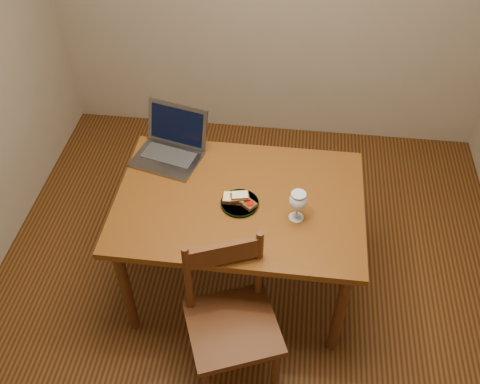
# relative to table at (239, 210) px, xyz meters

# --- Properties ---
(floor) EXTENTS (3.20, 3.20, 0.02)m
(floor) POSITION_rel_table_xyz_m (0.06, -0.04, -0.66)
(floor) COLOR black
(floor) RESTS_ON ground
(table) EXTENTS (1.30, 0.90, 0.74)m
(table) POSITION_rel_table_xyz_m (0.00, 0.00, 0.00)
(table) COLOR #4F280D
(table) RESTS_ON floor
(chair) EXTENTS (0.55, 0.54, 0.46)m
(chair) POSITION_rel_table_xyz_m (0.03, -0.56, -0.16)
(chair) COLOR #401C0D
(chair) RESTS_ON floor
(plate) EXTENTS (0.20, 0.20, 0.02)m
(plate) POSITION_rel_table_xyz_m (0.01, -0.04, 0.09)
(plate) COLOR black
(plate) RESTS_ON table
(sandwich_cheese) EXTENTS (0.11, 0.07, 0.03)m
(sandwich_cheese) POSITION_rel_table_xyz_m (-0.03, -0.03, 0.12)
(sandwich_cheese) COLOR #381E0C
(sandwich_cheese) RESTS_ON plate
(sandwich_tomato) EXTENTS (0.11, 0.11, 0.03)m
(sandwich_tomato) POSITION_rel_table_xyz_m (0.04, -0.05, 0.12)
(sandwich_tomato) COLOR #381E0C
(sandwich_tomato) RESTS_ON plate
(sandwich_top) EXTENTS (0.11, 0.08, 0.03)m
(sandwich_top) POSITION_rel_table_xyz_m (0.01, -0.03, 0.14)
(sandwich_top) COLOR #381E0C
(sandwich_top) RESTS_ON plate
(milk_glass) EXTENTS (0.09, 0.09, 0.18)m
(milk_glass) POSITION_rel_table_xyz_m (0.30, -0.10, 0.17)
(milk_glass) COLOR white
(milk_glass) RESTS_ON table
(laptop) EXTENTS (0.43, 0.41, 0.26)m
(laptop) POSITION_rel_table_xyz_m (-0.43, 0.33, 0.15)
(laptop) COLOR slate
(laptop) RESTS_ON table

